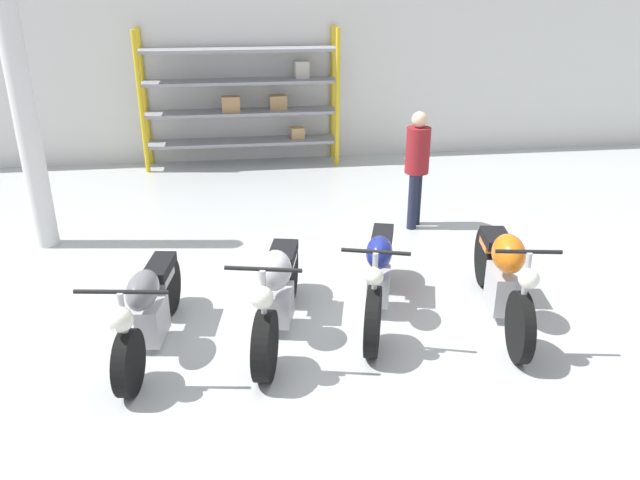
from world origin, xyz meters
name	(u,v)px	position (x,y,z in m)	size (l,w,h in m)	color
ground_plane	(325,319)	(0.00, 0.00, 0.00)	(30.00, 30.00, 0.00)	#B2B7B7
back_wall	(276,60)	(0.00, 6.12, 1.80)	(30.00, 0.08, 3.60)	silver
shelving_rack	(245,97)	(-0.60, 5.76, 1.21)	(3.46, 0.63, 2.39)	gold
support_pillar	(23,105)	(-3.27, 2.37, 1.80)	(0.28, 0.28, 3.60)	silver
motorcycle_grey	(149,307)	(-1.67, -0.30, 0.42)	(0.75, 1.93, 0.93)	black
motorcycle_silver	(277,292)	(-0.49, -0.20, 0.45)	(0.77, 2.06, 1.03)	black
motorcycle_blue	(379,275)	(0.54, 0.02, 0.45)	(0.85, 2.05, 1.02)	black
motorcycle_orange	(503,274)	(1.74, -0.21, 0.49)	(0.64, 2.14, 1.06)	black
person_browsing	(417,161)	(1.57, 2.34, 0.93)	(0.44, 0.44, 1.59)	#1E2338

